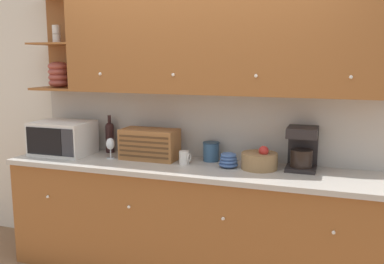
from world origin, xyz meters
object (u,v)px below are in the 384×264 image
(wine_bottle, at_px, (110,136))
(bowl_stack_on_counter, at_px, (228,160))
(bread_box, at_px, (150,144))
(mug, at_px, (184,158))
(fruit_basket, at_px, (260,160))
(wine_glass, at_px, (110,145))
(microwave, at_px, (63,138))
(coffee_maker, at_px, (302,148))
(storage_canister, at_px, (211,151))

(wine_bottle, height_order, bowl_stack_on_counter, wine_bottle)
(bread_box, distance_m, mug, 0.36)
(fruit_basket, bearing_deg, wine_glass, -177.16)
(bowl_stack_on_counter, bearing_deg, fruit_basket, 7.57)
(wine_glass, xyz_separation_m, mug, (0.66, 0.01, -0.06))
(bread_box, height_order, bowl_stack_on_counter, bread_box)
(microwave, distance_m, mug, 1.15)
(fruit_basket, bearing_deg, coffee_maker, 18.09)
(bowl_stack_on_counter, relative_size, fruit_basket, 0.55)
(storage_canister, relative_size, fruit_basket, 0.57)
(wine_glass, distance_m, mug, 0.67)
(bowl_stack_on_counter, bearing_deg, bread_box, 175.34)
(bread_box, height_order, storage_canister, bread_box)
(fruit_basket, bearing_deg, storage_canister, 163.39)
(bowl_stack_on_counter, bearing_deg, microwave, -179.13)
(bread_box, height_order, fruit_basket, bread_box)
(microwave, distance_m, storage_canister, 1.33)
(storage_canister, height_order, coffee_maker, coffee_maker)
(mug, bearing_deg, fruit_basket, 4.80)
(wine_bottle, bearing_deg, fruit_basket, -6.16)
(mug, xyz_separation_m, storage_canister, (0.17, 0.18, 0.03))
(wine_bottle, bearing_deg, bread_box, -15.42)
(fruit_basket, distance_m, coffee_maker, 0.34)
(microwave, bearing_deg, mug, 0.22)
(bread_box, bearing_deg, wine_bottle, 164.58)
(mug, relative_size, bowl_stack_on_counter, 0.70)
(bread_box, relative_size, fruit_basket, 1.71)
(wine_glass, height_order, fruit_basket, fruit_basket)
(bread_box, xyz_separation_m, fruit_basket, (0.94, -0.03, -0.06))
(microwave, bearing_deg, storage_canister, 7.87)
(bread_box, distance_m, bowl_stack_on_counter, 0.70)
(wine_bottle, relative_size, mug, 3.15)
(storage_canister, distance_m, coffee_maker, 0.74)
(wine_bottle, distance_m, bread_box, 0.47)
(wine_bottle, distance_m, wine_glass, 0.25)
(storage_canister, height_order, fruit_basket, fruit_basket)
(bread_box, xyz_separation_m, bowl_stack_on_counter, (0.70, -0.06, -0.07))
(microwave, bearing_deg, wine_glass, -0.95)
(microwave, bearing_deg, fruit_basket, 1.79)
(mug, height_order, bowl_stack_on_counter, bowl_stack_on_counter)
(mug, bearing_deg, wine_bottle, 165.81)
(mug, xyz_separation_m, coffee_maker, (0.90, 0.15, 0.11))
(storage_canister, xyz_separation_m, coffee_maker, (0.73, -0.03, 0.09))
(microwave, relative_size, bread_box, 1.05)
(microwave, bearing_deg, coffee_maker, 4.31)
(mug, relative_size, coffee_maker, 0.33)
(mug, relative_size, fruit_basket, 0.39)
(wine_bottle, height_order, bread_box, wine_bottle)
(coffee_maker, bearing_deg, fruit_basket, -161.91)
(mug, xyz_separation_m, bowl_stack_on_counter, (0.36, 0.02, 0.00))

